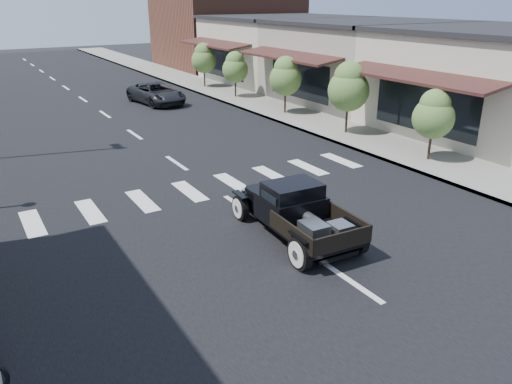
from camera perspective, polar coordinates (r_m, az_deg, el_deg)
ground at (r=13.56m, az=2.45°, el=-4.61°), size 120.00×120.00×0.00m
road at (r=26.70m, az=-15.73°, el=7.72°), size 14.00×80.00×0.02m
road_markings at (r=22.06m, az=-12.06°, el=5.26°), size 12.00×60.00×0.06m
sidewalk_right at (r=29.99m, az=0.20°, el=10.07°), size 3.00×80.00×0.15m
storefront_near at (r=26.23m, az=26.18°, el=11.14°), size 10.00×9.00×4.50m
storefront_mid at (r=31.99m, az=12.48°, el=14.24°), size 10.00×9.00×4.50m
storefront_far at (r=39.00m, az=3.14°, el=15.88°), size 10.00×9.00×4.50m
far_building_right at (r=47.73m, az=-3.40°, el=18.37°), size 11.00×10.00×7.00m
small_tree_a at (r=19.93m, az=19.50°, el=7.10°), size 1.55×1.55×2.58m
small_tree_b at (r=23.13m, az=10.46°, el=10.42°), size 1.85×1.85×3.08m
small_tree_c at (r=27.02m, az=3.38°, el=12.02°), size 1.71×1.71×2.86m
small_tree_d at (r=31.67m, az=-2.38°, el=13.23°), size 1.59×1.59×2.65m
small_tree_e at (r=35.59m, az=-5.96°, el=14.17°), size 1.70×1.70×2.83m
hotrod_pickup at (r=13.03m, az=4.58°, el=-2.18°), size 2.22×4.39×1.49m
second_car at (r=30.76m, az=-11.33°, el=10.97°), size 2.64×4.65×1.22m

